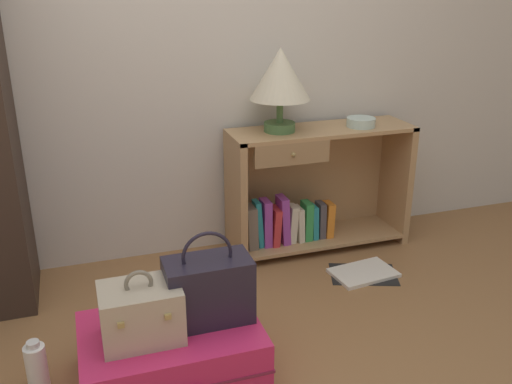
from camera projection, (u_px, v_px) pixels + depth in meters
name	position (u px, v px, depth m)	size (l,w,h in m)	color
back_wall	(164.00, 20.00, 2.90)	(6.40, 0.10, 2.60)	beige
bookshelf	(310.00, 192.00, 3.26)	(1.05, 0.35, 0.72)	tan
table_lamp	(280.00, 76.00, 2.96)	(0.33, 0.33, 0.45)	#4C7542
bowl	(361.00, 122.00, 3.16)	(0.16, 0.16, 0.05)	silver
suitcase_large	(171.00, 353.00, 2.23)	(0.70, 0.50, 0.23)	#DB2860
train_case	(141.00, 313.00, 2.09)	(0.30, 0.23, 0.29)	#B7A88E
handbag	(208.00, 289.00, 2.20)	(0.34, 0.18, 0.38)	#231E2D
bottle	(37.00, 367.00, 2.16)	(0.08, 0.08, 0.22)	white
open_book_on_floor	(363.00, 273.00, 3.04)	(0.41, 0.35, 0.02)	white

